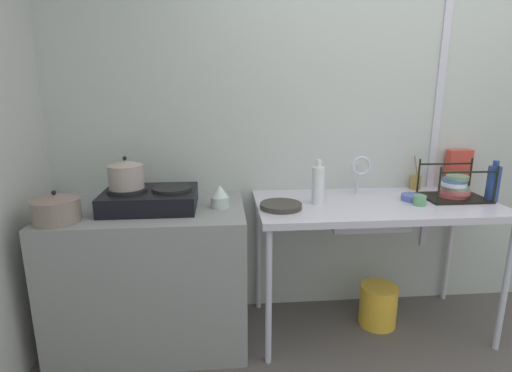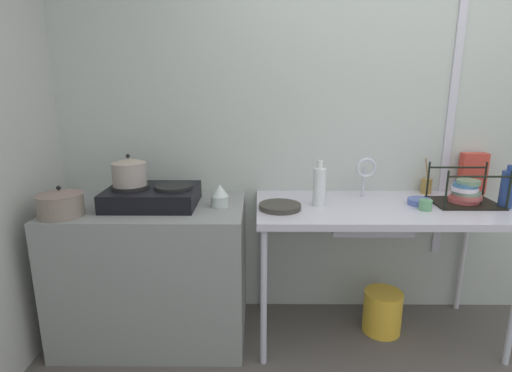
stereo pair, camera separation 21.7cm
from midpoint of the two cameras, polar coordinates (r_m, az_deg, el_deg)
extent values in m
cube|color=#B5BDB5|center=(2.87, 15.64, 10.37)|extent=(5.22, 0.10, 2.79)
cube|color=silver|center=(2.96, 22.78, 12.62)|extent=(0.05, 0.01, 2.23)
cube|color=gray|center=(2.62, -16.93, -12.07)|extent=(1.13, 0.68, 0.86)
cube|color=silver|center=(2.55, 14.37, -2.70)|extent=(1.48, 0.68, 0.04)
cylinder|color=silver|center=(2.31, -0.97, -15.70)|extent=(0.04, 0.04, 0.82)
cylinder|color=silver|center=(2.77, 30.01, -12.41)|extent=(0.04, 0.04, 0.82)
cylinder|color=silver|center=(2.85, -1.83, -9.70)|extent=(0.04, 0.04, 0.82)
cylinder|color=silver|center=(3.23, 24.03, -8.00)|extent=(0.04, 0.04, 0.82)
cube|color=black|center=(2.45, -17.26, -1.85)|extent=(0.53, 0.40, 0.11)
cylinder|color=black|center=(2.46, -20.27, -0.50)|extent=(0.22, 0.22, 0.02)
cylinder|color=black|center=(2.41, -14.40, -0.39)|extent=(0.22, 0.22, 0.02)
cylinder|color=#9E938B|center=(2.44, -20.42, 1.23)|extent=(0.20, 0.20, 0.13)
cone|color=tan|center=(2.43, -20.59, 3.09)|extent=(0.20, 0.20, 0.03)
sphere|color=black|center=(2.42, -20.64, 3.69)|extent=(0.02, 0.02, 0.02)
cylinder|color=gray|center=(2.40, -28.89, -3.11)|extent=(0.24, 0.24, 0.12)
cone|color=gray|center=(2.38, -29.10, -1.42)|extent=(0.25, 0.25, 0.02)
sphere|color=black|center=(2.37, -29.17, -0.87)|extent=(0.02, 0.02, 0.02)
cylinder|color=silver|center=(2.38, -7.73, -2.30)|extent=(0.11, 0.11, 0.06)
cone|color=silver|center=(2.36, -7.78, -0.73)|extent=(0.10, 0.10, 0.07)
cube|color=silver|center=(2.54, 12.66, -3.78)|extent=(0.46, 0.36, 0.13)
cylinder|color=silver|center=(2.70, 11.99, 0.96)|extent=(0.02, 0.02, 0.20)
torus|color=silver|center=(2.62, 12.44, 2.80)|extent=(0.13, 0.02, 0.13)
cylinder|color=#38342E|center=(2.34, 0.91, -2.87)|extent=(0.25, 0.25, 0.03)
cylinder|color=black|center=(2.57, 22.42, -0.05)|extent=(0.01, 0.01, 0.23)
cylinder|color=black|center=(2.75, 29.03, 0.11)|extent=(0.01, 0.01, 0.23)
cylinder|color=black|center=(2.79, 20.06, 1.25)|extent=(0.01, 0.01, 0.23)
cylinder|color=black|center=(2.96, 26.33, 1.32)|extent=(0.01, 0.01, 0.23)
cylinder|color=black|center=(2.64, 26.03, 1.76)|extent=(0.36, 0.01, 0.01)
cylinder|color=black|center=(2.86, 23.45, 2.89)|extent=(0.36, 0.01, 0.01)
cube|color=black|center=(2.79, 24.28, -1.53)|extent=(0.38, 0.28, 0.01)
cylinder|color=#B84B4D|center=(2.79, 24.20, -1.11)|extent=(0.18, 0.18, 0.03)
cylinder|color=#BA5550|center=(2.78, 24.55, -0.72)|extent=(0.17, 0.17, 0.03)
cylinder|color=gray|center=(2.78, 24.52, -0.26)|extent=(0.16, 0.16, 0.03)
cylinder|color=white|center=(2.77, 24.29, 0.23)|extent=(0.15, 0.15, 0.03)
cylinder|color=teal|center=(2.76, 24.41, 0.70)|extent=(0.14, 0.14, 0.03)
cylinder|color=gray|center=(2.75, 24.72, 1.07)|extent=(0.13, 0.13, 0.03)
cylinder|color=#5E9D6B|center=(2.55, 20.02, -1.97)|extent=(0.07, 0.07, 0.06)
cylinder|color=#4D62B0|center=(2.65, 19.19, -1.57)|extent=(0.14, 0.14, 0.04)
cylinder|color=silver|center=(2.42, 6.27, 0.04)|extent=(0.08, 0.08, 0.23)
cylinder|color=silver|center=(2.39, 6.36, 3.19)|extent=(0.03, 0.03, 0.04)
cylinder|color=navy|center=(2.81, 28.77, 0.26)|extent=(0.08, 0.08, 0.22)
cylinder|color=navy|center=(2.79, 29.08, 2.81)|extent=(0.03, 0.03, 0.03)
cube|color=#CD4033|center=(3.05, 24.96, 2.15)|extent=(0.16, 0.07, 0.27)
cylinder|color=olive|center=(2.93, 19.77, 0.48)|extent=(0.07, 0.07, 0.10)
cylinder|color=olive|center=(2.91, 19.90, 2.06)|extent=(0.05, 0.05, 0.20)
cylinder|color=yellow|center=(2.87, 14.81, -16.10)|extent=(0.24, 0.24, 0.28)
camera|label=1|loc=(0.11, -92.62, -0.67)|focal=28.17mm
camera|label=2|loc=(0.11, 87.38, 0.67)|focal=28.17mm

